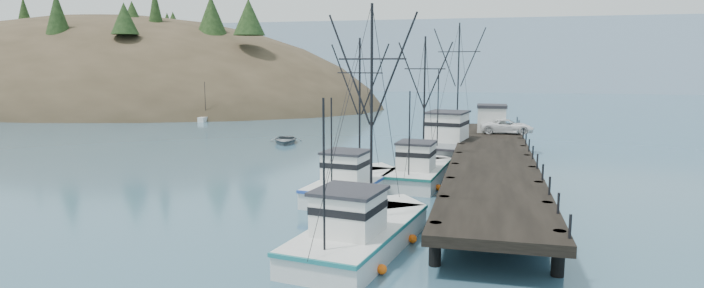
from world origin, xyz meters
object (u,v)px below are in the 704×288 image
trawler_near (363,231)px  work_vessel (453,144)px  trawler_mid (354,183)px  pickup_truck (507,126)px  trawler_far (420,171)px  motorboat (285,143)px  pier_shed (492,118)px  pier (492,158)px

trawler_near → work_vessel: (2.62, 28.17, 0.41)m
trawler_mid → pickup_truck: size_ratio=2.17×
trawler_far → motorboat: 24.24m
pier_shed → work_vessel: bearing=-127.2°
pier → motorboat: (-22.78, 14.49, -1.69)m
pier → trawler_far: bearing=-156.3°
pier_shed → motorboat: pier_shed is taller
work_vessel → pickup_truck: 6.45m
trawler_mid → trawler_far: (3.90, 5.42, 0.00)m
pier → pickup_truck: pickup_truck is taller
work_vessel → trawler_mid: bearing=-107.7°
trawler_far → motorboat: bearing=136.0°
trawler_near → pickup_truck: 32.72m
pier → pier_shed: bearing=90.1°
work_vessel → pier_shed: 6.41m
pier_shed → pickup_truck: (1.53, -1.25, -0.70)m
work_vessel → pickup_truck: work_vessel is taller
trawler_near → pier_shed: size_ratio=3.83×
motorboat → work_vessel: bearing=-30.9°
trawler_mid → trawler_far: 6.68m
trawler_far → work_vessel: 12.27m
pier → trawler_far: trawler_far is taller
pier → trawler_near: size_ratio=3.59×
pier_shed → pickup_truck: size_ratio=0.62×
trawler_far → work_vessel: work_vessel is taller
motorboat → pickup_truck: bearing=-19.8°
trawler_mid → motorboat: size_ratio=2.13×
trawler_near → motorboat: size_ratio=2.32×
trawler_far → pickup_truck: (6.87, 15.70, 1.90)m
motorboat → pier_shed: bearing=-16.8°
pier → pier_shed: pier_shed is taller
pickup_truck → motorboat: (-24.28, 1.14, -2.72)m
trawler_near → trawler_far: trawler_near is taller
trawler_near → motorboat: 36.78m
pier → pickup_truck: bearing=83.6°
pier → pickup_truck: (1.50, 13.34, 1.03)m
pier_shed → pier: bearing=-89.9°
trawler_far → motorboat: size_ratio=2.16×
pier_shed → motorboat: 23.01m
trawler_mid → work_vessel: (5.60, 17.57, 0.41)m
trawler_near → pier_shed: trawler_near is taller
trawler_far → pier_shed: (5.34, 16.95, 2.60)m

